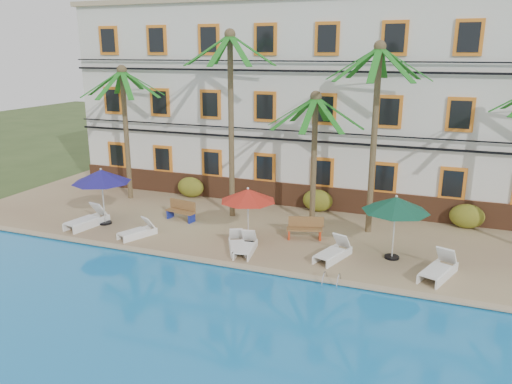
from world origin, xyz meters
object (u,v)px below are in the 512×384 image
at_px(lounger_a, 87,219).
at_px(pool_ladder, 331,283).
at_px(lounger_e, 333,252).
at_px(bench_left, 182,210).
at_px(palm_c, 315,138).
at_px(palm_a, 125,114).
at_px(lounger_d, 246,246).
at_px(umbrella_blue, 101,176).
at_px(palm_d, 376,113).
at_px(umbrella_green, 396,205).
at_px(umbrella_red, 248,195).
at_px(lounger_c, 237,244).
at_px(bench_right, 305,228).
at_px(lounger_b, 138,231).
at_px(palm_b, 231,101).
at_px(lounger_f, 439,269).

relative_size(lounger_a, pool_ladder, 2.92).
bearing_deg(lounger_e, bench_left, 165.42).
height_order(palm_c, bench_left, palm_c).
distance_m(palm_a, lounger_d, 10.81).
distance_m(umbrella_blue, lounger_d, 7.64).
relative_size(palm_d, lounger_a, 3.72).
relative_size(palm_c, palm_d, 0.75).
bearing_deg(umbrella_blue, umbrella_green, 2.76).
bearing_deg(lounger_e, pool_ladder, -79.20).
relative_size(palm_a, umbrella_red, 3.00).
distance_m(lounger_c, bench_right, 3.11).
distance_m(palm_a, lounger_a, 6.24).
relative_size(palm_d, bench_left, 5.17).
distance_m(palm_c, lounger_d, 5.86).
bearing_deg(palm_d, lounger_a, -162.36).
bearing_deg(pool_ladder, umbrella_blue, 168.21).
distance_m(umbrella_red, bench_right, 2.83).
relative_size(palm_c, lounger_b, 3.42).
relative_size(palm_b, lounger_e, 4.36).
height_order(palm_b, palm_d, palm_b).
height_order(palm_d, lounger_c, palm_d).
bearing_deg(lounger_a, palm_b, 33.93).
xyz_separation_m(lounger_b, lounger_e, (8.32, 0.64, 0.03)).
distance_m(palm_d, umbrella_red, 6.26).
xyz_separation_m(bench_left, bench_right, (6.03, -0.28, 0.00)).
bearing_deg(lounger_e, umbrella_blue, 178.72).
xyz_separation_m(lounger_b, lounger_d, (4.97, 0.01, 0.01)).
bearing_deg(umbrella_red, lounger_a, -173.20).
relative_size(umbrella_green, lounger_e, 1.28).
bearing_deg(lounger_b, lounger_c, 1.75).
distance_m(palm_b, umbrella_green, 8.83).
distance_m(palm_d, pool_ladder, 7.62).
distance_m(umbrella_blue, lounger_b, 3.20).
distance_m(palm_a, umbrella_green, 14.70).
bearing_deg(lounger_d, palm_d, 44.90).
bearing_deg(palm_d, palm_a, 176.82).
bearing_deg(palm_d, umbrella_blue, -164.12).
bearing_deg(lounger_a, lounger_f, 0.23).
xyz_separation_m(palm_c, bench_left, (-5.85, -1.66, -3.49)).
xyz_separation_m(palm_d, lounger_e, (-0.79, -3.50, -4.89)).
xyz_separation_m(lounger_b, bench_right, (6.70, 2.35, 0.21)).
distance_m(palm_b, lounger_e, 8.42).
distance_m(palm_c, lounger_c, 5.92).
distance_m(palm_c, lounger_f, 7.74).
height_order(palm_d, umbrella_red, palm_d).
height_order(palm_b, lounger_f, palm_b).
xyz_separation_m(palm_a, palm_d, (12.81, -0.71, 0.64)).
distance_m(bench_left, bench_right, 6.04).
bearing_deg(lounger_e, lounger_d, -169.42).
height_order(palm_b, lounger_c, palm_b).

